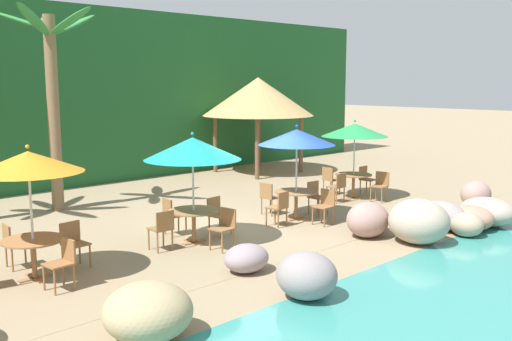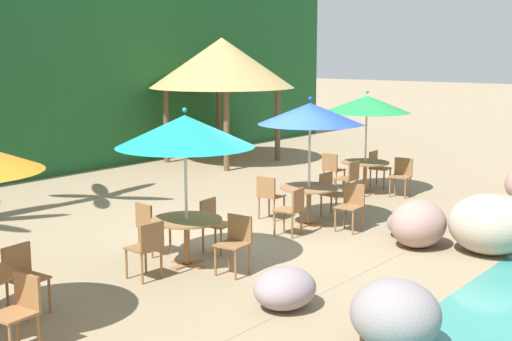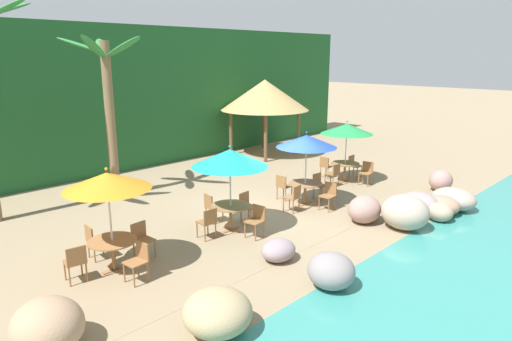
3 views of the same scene
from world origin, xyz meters
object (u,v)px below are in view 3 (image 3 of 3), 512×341
chair_blue_inland (283,185)px  dining_table_blue (305,187)px  chair_teal_right (256,219)px  palm_tree_second (108,93)px  chair_green_left (334,173)px  chair_orange_left (76,261)px  chair_orange_seaward (142,237)px  chair_teal_left (208,221)px  chair_green_right (366,171)px  palapa_hut (265,95)px  chair_orange_right (139,259)px  umbrella_teal (230,158)px  umbrella_orange (107,181)px  chair_blue_seaward (319,184)px  dining_table_orange (113,245)px  chair_blue_right (329,194)px  chair_teal_seaward (247,205)px  chair_green_inland (326,165)px  chair_orange_inland (94,239)px  dining_table_green (345,166)px  chair_blue_left (294,196)px  chair_teal_inland (212,206)px  dining_table_teal (231,210)px  umbrella_blue (307,141)px  chair_green_seaward (354,164)px  umbrella_green (347,129)px

chair_blue_inland → dining_table_blue: bearing=-80.4°
chair_teal_right → palm_tree_second: size_ratio=0.16×
chair_green_left → chair_orange_left: bearing=-177.8°
chair_orange_seaward → dining_table_blue: chair_orange_seaward is taller
chair_teal_left → chair_green_right: same height
chair_orange_seaward → palapa_hut: palapa_hut is taller
chair_orange_right → chair_orange_seaward: bearing=55.5°
palapa_hut → chair_green_right: bearing=-100.9°
umbrella_teal → chair_orange_right: bearing=-167.5°
umbrella_orange → chair_blue_seaward: (7.63, -0.09, -1.62)m
dining_table_orange → chair_blue_right: (6.91, -1.00, -0.10)m
chair_orange_right → chair_teal_seaward: size_ratio=1.00×
chair_teal_right → chair_green_inland: 6.69m
chair_orange_inland → chair_blue_seaward: bearing=-7.0°
chair_teal_seaward → palapa_hut: 9.70m
umbrella_teal → chair_teal_left: size_ratio=2.81×
dining_table_green → dining_table_orange: bearing=-177.1°
chair_teal_seaward → chair_blue_left: bearing=-16.5°
dining_table_orange → dining_table_green: same height
chair_orange_seaward → umbrella_teal: umbrella_teal is taller
chair_teal_inland → chair_green_inland: (6.44, 0.59, 0.00)m
dining_table_teal → palm_tree_second: 6.04m
umbrella_teal → chair_blue_seaward: 4.39m
chair_teal_inland → umbrella_blue: umbrella_blue is taller
chair_teal_seaward → dining_table_blue: (2.41, -0.26, 0.10)m
dining_table_orange → chair_teal_seaward: (4.36, 0.10, -0.10)m
umbrella_teal → chair_green_seaward: 7.58m
chair_orange_inland → dining_table_blue: bearing=-8.4°
umbrella_orange → chair_teal_left: 3.13m
chair_blue_left → umbrella_green: umbrella_green is taller
umbrella_orange → chair_teal_inland: umbrella_orange is taller
chair_orange_right → dining_table_teal: bearing=12.5°
chair_orange_left → chair_blue_seaward: (8.48, -0.12, 0.00)m
chair_teal_seaward → chair_blue_seaward: 3.27m
dining_table_orange → dining_table_teal: size_ratio=1.00×
chair_blue_right → umbrella_green: size_ratio=0.36×
umbrella_green → palm_tree_second: 8.68m
dining_table_blue → chair_green_left: (2.44, 0.57, -0.10)m
umbrella_green → chair_green_right: umbrella_green is taller
chair_blue_seaward → chair_green_inland: same height
umbrella_orange → umbrella_green: (10.06, 0.50, -0.06)m
chair_teal_right → palapa_hut: (7.82, 7.11, 2.40)m
chair_blue_right → chair_blue_seaward: bearing=52.0°
chair_orange_seaward → chair_green_seaward: (10.06, 0.48, 0.00)m
dining_table_green → chair_green_right: (0.21, -0.83, -0.10)m
chair_teal_seaward → palapa_hut: size_ratio=0.20×
dining_table_orange → dining_table_blue: same height
umbrella_blue → chair_blue_left: bearing=-165.6°
umbrella_blue → chair_blue_right: size_ratio=2.81×
chair_teal_seaward → chair_teal_right: size_ratio=1.00×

